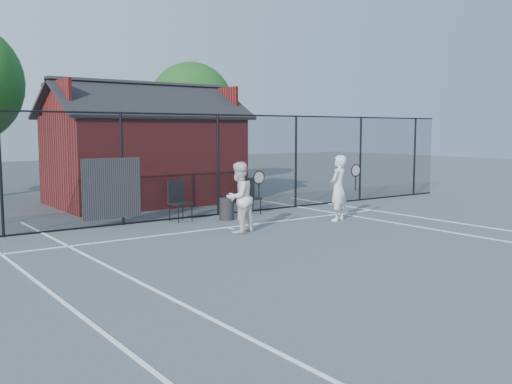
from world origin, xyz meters
TOP-DOWN VIEW (x-y plane):
  - ground at (0.00, 0.00)m, footprint 80.00×80.00m
  - court_lines at (0.00, -1.32)m, footprint 11.02×18.00m
  - fence at (-0.30, 5.00)m, footprint 22.04×3.00m
  - clubhouse at (0.50, 9.00)m, footprint 6.50×4.36m
  - tree_right at (5.50, 14.50)m, footprint 3.97×3.97m
  - player_front at (3.15, 2.14)m, footprint 0.88×0.72m
  - player_back at (-0.15, 2.21)m, footprint 1.03×0.89m
  - chair_left at (-0.48, 4.60)m, footprint 0.59×0.61m
  - chair_right at (1.91, 4.60)m, footprint 0.53×0.55m
  - waste_bin at (0.72, 4.10)m, footprint 0.46×0.46m

SIDE VIEW (x-z plane):
  - ground at x=0.00m, z-range 0.00..0.00m
  - court_lines at x=0.00m, z-range 0.00..0.01m
  - waste_bin at x=0.72m, z-range 0.00..0.62m
  - chair_right at x=1.91m, z-range 0.00..1.05m
  - chair_left at x=-0.48m, z-range 0.00..1.10m
  - player_back at x=-0.15m, z-range 0.00..1.75m
  - player_front at x=3.15m, z-range 0.00..1.83m
  - fence at x=-0.30m, z-range -0.05..2.95m
  - clubhouse at x=0.50m, z-range -0.49..3.70m
  - tree_right at x=5.50m, z-range 0.86..6.56m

